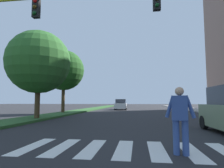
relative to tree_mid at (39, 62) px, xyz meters
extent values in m
plane|color=#262628|center=(7.63, 14.05, -4.17)|extent=(140.00, 140.00, 0.00)
cube|color=silver|center=(4.03, -7.40, -4.17)|extent=(0.45, 2.20, 0.01)
cube|color=silver|center=(4.93, -7.40, -4.17)|extent=(0.45, 2.20, 0.01)
cube|color=silver|center=(5.83, -7.40, -4.17)|extent=(0.45, 2.20, 0.01)
cube|color=silver|center=(6.73, -7.40, -4.17)|extent=(0.45, 2.20, 0.01)
cube|color=silver|center=(7.63, -7.40, -4.17)|extent=(0.45, 2.20, 0.01)
cube|color=silver|center=(8.53, -7.40, -4.17)|extent=(0.45, 2.20, 0.01)
cube|color=#2D5B28|center=(-0.49, 12.05, -4.10)|extent=(2.49, 64.00, 0.15)
cylinder|color=#4C3823|center=(0.00, 0.00, -2.69)|extent=(0.36, 0.36, 2.66)
sphere|color=#2D6628|center=(0.00, 0.00, 0.01)|extent=(4.57, 4.57, 4.57)
cylinder|color=#4C3823|center=(-0.94, 7.10, -2.39)|extent=(0.36, 0.36, 3.28)
sphere|color=#23561E|center=(-0.94, 7.10, 0.59)|extent=(4.45, 4.45, 4.45)
cube|color=#9E9991|center=(15.80, 12.05, -4.10)|extent=(3.00, 64.00, 0.15)
cube|color=black|center=(3.07, -5.89, 0.93)|extent=(0.28, 0.20, 0.80)
sphere|color=red|center=(3.07, -6.01, 1.19)|extent=(0.16, 0.16, 0.16)
sphere|color=#4C380F|center=(3.07, -6.01, 0.93)|extent=(0.16, 0.16, 0.16)
sphere|color=#0F3F19|center=(3.07, -6.01, 0.67)|extent=(0.16, 0.16, 0.16)
cube|color=black|center=(7.87, -5.89, 0.93)|extent=(0.28, 0.20, 0.80)
sphere|color=#0F3F19|center=(7.87, -6.01, 0.67)|extent=(0.16, 0.16, 0.16)
cylinder|color=#334C8C|center=(8.28, -7.86, -3.75)|extent=(0.20, 0.20, 0.85)
cylinder|color=#334C8C|center=(8.07, -7.80, -3.75)|extent=(0.20, 0.20, 0.85)
cube|color=#334C8C|center=(8.17, -7.83, -3.01)|extent=(0.43, 0.33, 0.62)
cylinder|color=#334C8C|center=(8.41, -7.90, -2.98)|extent=(0.28, 0.16, 0.58)
cylinder|color=#334C8C|center=(7.94, -7.77, -2.98)|extent=(0.28, 0.16, 0.58)
sphere|color=tan|center=(8.17, -7.83, -2.59)|extent=(0.27, 0.27, 0.22)
cylinder|color=black|center=(10.27, -3.06, -3.85)|extent=(0.24, 0.65, 0.64)
cube|color=silver|center=(4.43, 17.98, -3.55)|extent=(1.95, 4.61, 0.80)
cube|color=#2D333D|center=(4.44, 17.75, -2.83)|extent=(1.65, 2.10, 0.65)
cylinder|color=black|center=(3.55, 19.77, -3.85)|extent=(0.24, 0.65, 0.64)
cylinder|color=black|center=(5.18, 19.83, -3.85)|extent=(0.24, 0.65, 0.64)
cylinder|color=black|center=(3.68, 16.12, -3.85)|extent=(0.24, 0.65, 0.64)
cylinder|color=black|center=(5.31, 16.18, -3.85)|extent=(0.24, 0.65, 0.64)
camera|label=1|loc=(7.12, -12.86, -2.85)|focal=30.61mm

